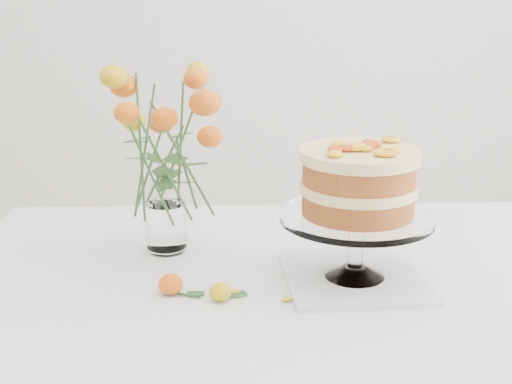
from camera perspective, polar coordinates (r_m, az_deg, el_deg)
table at (r=1.55m, az=2.80°, el=-9.14°), size 1.43×0.93×0.76m
napkin at (r=1.48m, az=7.88°, el=-6.85°), size 0.30×0.30×0.01m
cake_stand at (r=1.41m, az=8.18°, el=0.25°), size 0.31×0.31×0.28m
rose_vase at (r=1.55m, az=-7.47°, el=4.36°), size 0.37×0.37×0.45m
loose_rose_near at (r=1.38m, az=-2.87°, el=-7.99°), size 0.07×0.04×0.04m
loose_rose_far at (r=1.41m, az=-6.83°, el=-7.35°), size 0.08×0.05×0.04m
stray_petal_a at (r=1.41m, az=-1.70°, el=-7.95°), size 0.03×0.02×0.00m
stray_petal_b at (r=1.38m, az=2.51°, el=-8.58°), size 0.03×0.02×0.00m
stray_petal_c at (r=1.35m, az=4.36°, el=-9.26°), size 0.03×0.02×0.00m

